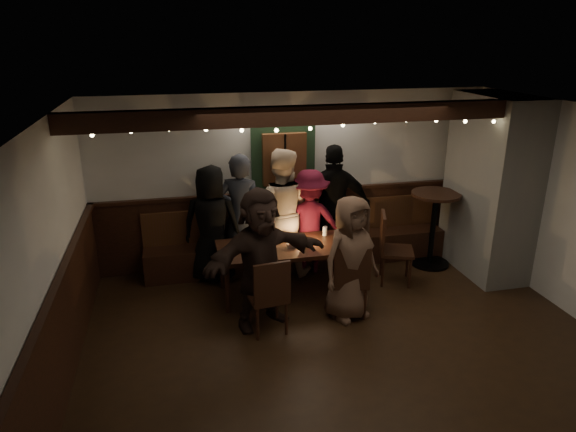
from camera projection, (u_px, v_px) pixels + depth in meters
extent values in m
cube|color=black|center=(346.00, 346.00, 5.88)|extent=(6.00, 5.00, 0.01)
cube|color=black|center=(357.00, 117.00, 5.01)|extent=(6.00, 5.00, 0.01)
cube|color=silver|center=(295.00, 179.00, 7.74)|extent=(6.00, 0.01, 2.60)
cube|color=silver|center=(48.00, 268.00, 4.81)|extent=(0.01, 5.00, 2.60)
cube|color=black|center=(296.00, 226.00, 7.97)|extent=(6.00, 0.05, 1.10)
cube|color=black|center=(63.00, 337.00, 5.07)|extent=(0.05, 5.00, 1.10)
cube|color=gray|center=(491.00, 186.00, 7.38)|extent=(0.70, 1.40, 2.60)
cube|color=black|center=(299.00, 252.00, 7.85)|extent=(4.60, 0.45, 0.45)
cube|color=#502C1B|center=(297.00, 219.00, 7.86)|extent=(4.60, 0.06, 0.50)
cube|color=#1C341F|center=(283.00, 158.00, 7.53)|extent=(0.95, 0.04, 1.00)
cube|color=#502C1B|center=(284.00, 159.00, 7.47)|extent=(0.64, 0.12, 0.76)
cube|color=black|center=(326.00, 114.00, 5.96)|extent=(6.00, 0.16, 0.22)
sphere|color=#FFE599|center=(92.00, 135.00, 5.44)|extent=(0.04, 0.04, 0.04)
sphere|color=#FFE599|center=(131.00, 131.00, 5.52)|extent=(0.04, 0.04, 0.04)
sphere|color=#FFE599|center=(169.00, 129.00, 5.60)|extent=(0.04, 0.04, 0.04)
sphere|color=#FFE599|center=(206.00, 129.00, 5.69)|extent=(0.04, 0.04, 0.04)
sphere|color=#FFE599|center=(242.00, 130.00, 5.78)|extent=(0.04, 0.04, 0.04)
sphere|color=#FFE599|center=(276.00, 130.00, 5.87)|extent=(0.04, 0.04, 0.04)
sphere|color=#FFE599|center=(310.00, 128.00, 5.95)|extent=(0.04, 0.04, 0.04)
sphere|color=#FFE599|center=(343.00, 125.00, 6.03)|extent=(0.04, 0.04, 0.04)
sphere|color=#FFE599|center=(375.00, 122.00, 6.11)|extent=(0.04, 0.04, 0.04)
sphere|color=#FFE599|center=(406.00, 120.00, 6.19)|extent=(0.04, 0.04, 0.04)
sphere|color=#FFE599|center=(436.00, 120.00, 6.28)|extent=(0.04, 0.04, 0.04)
sphere|color=#FFE599|center=(465.00, 121.00, 6.37)|extent=(0.04, 0.04, 0.04)
sphere|color=#FFE599|center=(494.00, 122.00, 6.46)|extent=(0.04, 0.04, 0.04)
sphere|color=#FFE599|center=(522.00, 120.00, 6.54)|extent=(0.04, 0.04, 0.04)
cube|color=black|center=(291.00, 247.00, 6.87)|extent=(1.97, 0.84, 0.06)
cylinder|color=black|center=(228.00, 290.00, 6.48)|extent=(0.07, 0.07, 0.65)
cylinder|color=black|center=(222.00, 267.00, 7.12)|extent=(0.07, 0.07, 0.65)
cylinder|color=black|center=(363.00, 275.00, 6.86)|extent=(0.07, 0.07, 0.65)
cylinder|color=black|center=(346.00, 255.00, 7.50)|extent=(0.07, 0.07, 0.65)
cylinder|color=#BF7226|center=(240.00, 242.00, 6.79)|extent=(0.07, 0.07, 0.13)
cylinder|color=#BF7226|center=(265.00, 248.00, 6.60)|extent=(0.07, 0.07, 0.13)
cylinder|color=silver|center=(276.00, 237.00, 6.98)|extent=(0.07, 0.07, 0.13)
cylinder|color=#BF7226|center=(306.00, 241.00, 6.84)|extent=(0.07, 0.07, 0.13)
cylinder|color=silver|center=(325.00, 231.00, 7.18)|extent=(0.07, 0.07, 0.13)
cylinder|color=#BF7226|center=(354.00, 240.00, 6.87)|extent=(0.07, 0.07, 0.13)
cylinder|color=white|center=(256.00, 257.00, 6.49)|extent=(0.24, 0.24, 0.01)
cube|color=#B2B2B7|center=(292.00, 245.00, 6.81)|extent=(0.15, 0.09, 0.05)
cylinder|color=#990C0C|center=(290.00, 242.00, 6.79)|extent=(0.03, 0.03, 0.15)
cylinder|color=gold|center=(294.00, 241.00, 6.80)|extent=(0.03, 0.03, 0.15)
cylinder|color=silver|center=(304.00, 240.00, 6.93)|extent=(0.05, 0.05, 0.07)
sphere|color=#FFB24C|center=(304.00, 236.00, 6.92)|extent=(0.03, 0.03, 0.03)
cube|color=black|center=(267.00, 297.00, 6.06)|extent=(0.49, 0.49, 0.04)
cube|color=black|center=(272.00, 283.00, 5.79)|extent=(0.44, 0.09, 0.50)
cylinder|color=black|center=(277.00, 304.00, 6.35)|extent=(0.04, 0.04, 0.43)
cylinder|color=black|center=(286.00, 318.00, 6.04)|extent=(0.04, 0.04, 0.43)
cylinder|color=black|center=(249.00, 309.00, 6.24)|extent=(0.04, 0.04, 0.43)
cylinder|color=black|center=(258.00, 324.00, 5.92)|extent=(0.04, 0.04, 0.43)
cube|color=black|center=(350.00, 281.00, 6.43)|extent=(0.53, 0.53, 0.04)
cube|color=black|center=(352.00, 268.00, 6.16)|extent=(0.44, 0.14, 0.50)
cylinder|color=black|center=(361.00, 291.00, 6.68)|extent=(0.04, 0.04, 0.43)
cylinder|color=black|center=(365.00, 304.00, 6.35)|extent=(0.04, 0.04, 0.43)
cylinder|color=black|center=(334.00, 291.00, 6.68)|extent=(0.04, 0.04, 0.43)
cylinder|color=black|center=(336.00, 304.00, 6.35)|extent=(0.04, 0.04, 0.43)
cube|color=black|center=(396.00, 251.00, 7.25)|extent=(0.59, 0.59, 0.04)
cube|color=black|center=(383.00, 232.00, 7.18)|extent=(0.20, 0.45, 0.53)
cylinder|color=black|center=(410.00, 273.00, 7.14)|extent=(0.04, 0.04, 0.45)
cylinder|color=black|center=(383.00, 272.00, 7.18)|extent=(0.04, 0.04, 0.45)
cylinder|color=black|center=(407.00, 262.00, 7.49)|extent=(0.04, 0.04, 0.45)
cylinder|color=black|center=(381.00, 261.00, 7.53)|extent=(0.04, 0.04, 0.45)
cylinder|color=black|center=(429.00, 263.00, 7.97)|extent=(0.59, 0.59, 0.03)
cylinder|color=black|center=(433.00, 230.00, 7.78)|extent=(0.08, 0.08, 1.13)
cylinder|color=black|center=(436.00, 194.00, 7.59)|extent=(0.72, 0.72, 0.05)
imported|color=black|center=(212.00, 225.00, 7.20)|extent=(0.94, 0.75, 1.69)
imported|color=#292C36|center=(241.00, 215.00, 7.36)|extent=(0.78, 0.66, 1.82)
imported|color=beige|center=(281.00, 212.00, 7.42)|extent=(1.09, 0.96, 1.87)
imported|color=#4F0D1F|center=(309.00, 222.00, 7.50)|extent=(1.09, 0.74, 1.56)
imported|color=black|center=(334.00, 207.00, 7.66)|extent=(1.17, 0.67, 1.87)
imported|color=black|center=(261.00, 258.00, 6.06)|extent=(1.69, 1.05, 1.74)
imported|color=brown|center=(350.00, 258.00, 6.25)|extent=(0.90, 0.73, 1.58)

